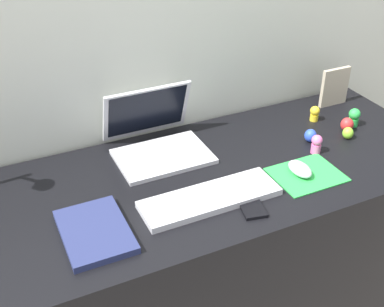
{
  "coord_description": "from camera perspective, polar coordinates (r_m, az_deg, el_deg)",
  "views": [
    {
      "loc": [
        -0.56,
        -1.14,
        1.63
      ],
      "look_at": [
        -0.02,
        0.0,
        0.83
      ],
      "focal_mm": 46.96,
      "sensor_mm": 36.0,
      "label": 1
    }
  ],
  "objects": [
    {
      "name": "back_wall",
      "position": [
        1.87,
        -4.01,
        1.07
      ],
      "size": [
        2.9,
        0.05,
        1.32
      ],
      "primitive_type": "cube",
      "color": "beige",
      "rests_on": "ground_plane"
    },
    {
      "name": "desk",
      "position": [
        1.79,
        0.72,
        -12.38
      ],
      "size": [
        1.7,
        0.63,
        0.74
      ],
      "primitive_type": "cube",
      "color": "black",
      "rests_on": "ground_plane"
    },
    {
      "name": "laptop",
      "position": [
        1.66,
        -4.15,
        2.02
      ],
      "size": [
        0.3,
        0.28,
        0.2
      ],
      "color": "silver",
      "rests_on": "desk"
    },
    {
      "name": "keyboard",
      "position": [
        1.45,
        2.08,
        -5.09
      ],
      "size": [
        0.41,
        0.13,
        0.02
      ],
      "primitive_type": "cube",
      "color": "silver",
      "rests_on": "desk"
    },
    {
      "name": "mousepad",
      "position": [
        1.6,
        12.89,
        -2.35
      ],
      "size": [
        0.21,
        0.17,
        0.0
      ],
      "primitive_type": "cube",
      "color": "green",
      "rests_on": "desk"
    },
    {
      "name": "mouse",
      "position": [
        1.58,
        12.16,
        -1.73
      ],
      "size": [
        0.06,
        0.1,
        0.03
      ],
      "primitive_type": "ellipsoid",
      "color": "silver",
      "rests_on": "mousepad"
    },
    {
      "name": "cell_phone",
      "position": [
        1.44,
        6.61,
        -5.73
      ],
      "size": [
        0.09,
        0.14,
        0.01
      ],
      "primitive_type": "cube",
      "rotation": [
        0.0,
        0.0,
        -0.21
      ],
      "color": "black",
      "rests_on": "desk"
    },
    {
      "name": "notebook_pad",
      "position": [
        1.36,
        -10.97,
        -8.69
      ],
      "size": [
        0.17,
        0.24,
        0.02
      ],
      "primitive_type": "cube",
      "rotation": [
        0.0,
        0.0,
        -0.01
      ],
      "color": "navy",
      "rests_on": "desk"
    },
    {
      "name": "picture_frame",
      "position": [
        2.02,
        15.89,
        7.28
      ],
      "size": [
        0.12,
        0.02,
        0.15
      ],
      "primitive_type": "cube",
      "color": "#B2A58C",
      "rests_on": "desk"
    },
    {
      "name": "toy_figurine_red",
      "position": [
        1.86,
        17.2,
        3.17
      ],
      "size": [
        0.05,
        0.05,
        0.05
      ],
      "primitive_type": "ellipsoid",
      "color": "red",
      "rests_on": "desk"
    },
    {
      "name": "toy_figurine_yellow",
      "position": [
        1.9,
        13.76,
        4.48
      ],
      "size": [
        0.04,
        0.04,
        0.06
      ],
      "color": "yellow",
      "rests_on": "desk"
    },
    {
      "name": "toy_figurine_green",
      "position": [
        1.9,
        17.93,
        4.0
      ],
      "size": [
        0.04,
        0.04,
        0.07
      ],
      "color": "green",
      "rests_on": "desk"
    },
    {
      "name": "toy_figurine_pink",
      "position": [
        1.7,
        13.95,
        1.09
      ],
      "size": [
        0.04,
        0.04,
        0.07
      ],
      "color": "pink",
      "rests_on": "desk"
    },
    {
      "name": "toy_figurine_lime",
      "position": [
        1.82,
        17.29,
        2.23
      ],
      "size": [
        0.04,
        0.04,
        0.04
      ],
      "primitive_type": "ellipsoid",
      "color": "#8CDB33",
      "rests_on": "desk"
    },
    {
      "name": "toy_figurine_blue",
      "position": [
        1.76,
        13.31,
        1.99
      ],
      "size": [
        0.04,
        0.04,
        0.05
      ],
      "primitive_type": "ellipsoid",
      "color": "blue",
      "rests_on": "desk"
    }
  ]
}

